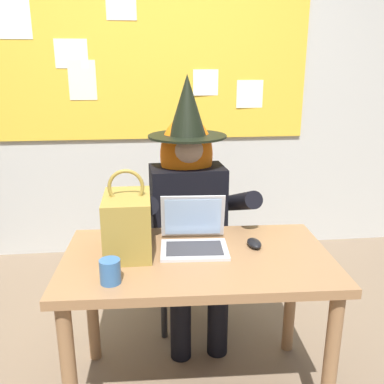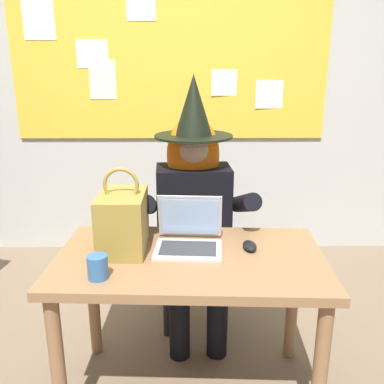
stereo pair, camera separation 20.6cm
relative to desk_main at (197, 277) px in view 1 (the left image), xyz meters
The scene contains 8 objects.
wall_back_bulletin 1.92m from the desk_main, 94.74° to the left, with size 5.39×1.89×2.93m.
desk_main is the anchor object (origin of this frame).
chair_at_desk 0.71m from the desk_main, 88.70° to the left, with size 0.45×0.45×0.89m.
person_costumed 0.60m from the desk_main, 87.49° to the left, with size 0.62×0.70×1.46m.
laptop 0.18m from the desk_main, 93.26° to the left, with size 0.31×0.29×0.22m.
computer_mouse 0.30m from the desk_main, 12.86° to the left, with size 0.06×0.10×0.03m, color black.
handbag 0.39m from the desk_main, 166.74° to the left, with size 0.20×0.30×0.38m.
coffee_mug 0.44m from the desk_main, 150.72° to the right, with size 0.08×0.08×0.10m, color #336099.
Camera 1 is at (-0.07, -1.62, 1.51)m, focal length 39.24 mm.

